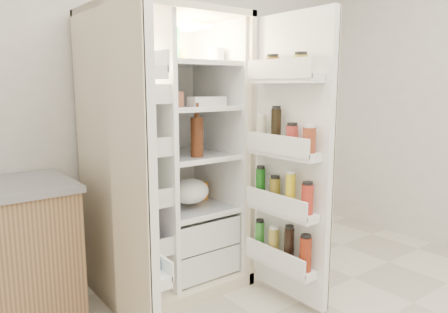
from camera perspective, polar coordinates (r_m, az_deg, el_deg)
wall_back at (r=3.19m, az=-8.53°, el=9.57°), size 4.00×0.02×2.70m
refrigerator at (r=2.86m, az=-7.84°, el=-2.63°), size 0.92×0.70×1.80m
freezer_door at (r=2.08m, az=-12.06°, el=-3.20°), size 0.15×0.40×1.72m
fridge_door at (r=2.58m, az=8.93°, el=-1.02°), size 0.17×0.58×1.72m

